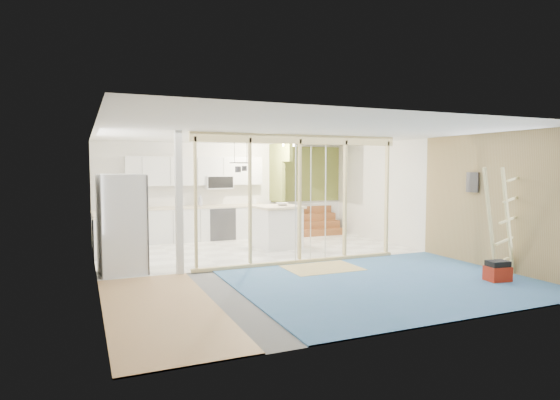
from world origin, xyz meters
name	(u,v)px	position (x,y,z in m)	size (l,w,h in m)	color
room	(286,200)	(0.00, 0.00, 1.30)	(7.01, 8.01, 2.61)	slate
floor_overlays	(288,264)	(0.07, 0.06, 0.01)	(7.00, 8.00, 0.03)	white
stud_frame	(274,186)	(-0.24, 0.00, 1.59)	(4.66, 0.14, 2.60)	#DECC88
base_cabinets	(173,226)	(-1.61, 3.36, 0.47)	(4.45, 2.24, 0.93)	silver
upper_cabinets	(199,172)	(-0.84, 3.82, 1.82)	(3.60, 0.41, 0.85)	silver
green_partition	(299,202)	(2.04, 3.66, 0.94)	(2.25, 1.51, 2.60)	olive
pot_rack	(241,165)	(-0.31, 1.89, 2.00)	(0.52, 0.52, 0.72)	black
sheathing_panel	(499,202)	(3.48, -2.00, 1.30)	(0.02, 4.00, 2.60)	tan
electrical_panel	(473,182)	(3.43, -1.40, 1.65)	(0.04, 0.30, 0.40)	#37373C
ceiling_light	(288,145)	(1.40, 3.00, 2.54)	(0.32, 0.32, 0.08)	#FFEABF
fridge	(122,224)	(-3.04, 0.45, 0.91)	(0.86, 0.83, 1.83)	silver
island	(277,227)	(0.60, 1.89, 0.51)	(1.14, 1.14, 1.03)	white
bowl	(282,204)	(0.73, 1.86, 1.06)	(0.28, 0.28, 0.07)	silver
soap_bottle_a	(200,200)	(-0.82, 3.72, 1.09)	(0.12, 0.12, 0.31)	#A1A2B3
soap_bottle_b	(255,201)	(0.70, 3.72, 1.02)	(0.08, 0.09, 0.18)	white
toolbox	(498,272)	(2.76, -2.66, 0.17)	(0.42, 0.33, 0.36)	maroon
ladder	(501,222)	(3.11, -2.40, 0.99)	(1.04, 0.09, 1.93)	#E5D78C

